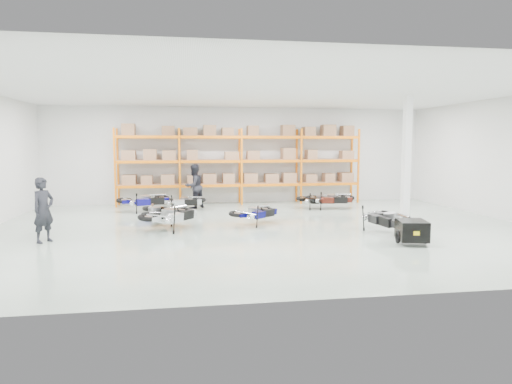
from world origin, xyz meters
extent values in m
plane|color=#AABEAE|center=(0.00, 0.00, 0.00)|extent=(18.00, 18.00, 0.00)
plane|color=white|center=(0.00, 0.00, 4.50)|extent=(18.00, 18.00, 0.00)
plane|color=silver|center=(0.00, 7.00, 2.25)|extent=(18.00, 0.00, 18.00)
plane|color=silver|center=(0.00, -7.00, 2.25)|extent=(18.00, 0.00, 18.00)
cube|color=orange|center=(-5.60, 6.00, 1.75)|extent=(0.08, 0.08, 3.50)
cube|color=orange|center=(-5.60, 6.90, 1.75)|extent=(0.08, 0.08, 3.50)
cube|color=orange|center=(-2.80, 6.00, 1.75)|extent=(0.08, 0.08, 3.50)
cube|color=orange|center=(-2.80, 6.90, 1.75)|extent=(0.08, 0.08, 3.50)
cube|color=orange|center=(0.00, 6.00, 1.75)|extent=(0.08, 0.08, 3.50)
cube|color=orange|center=(0.00, 6.90, 1.75)|extent=(0.08, 0.08, 3.50)
cube|color=orange|center=(2.80, 6.00, 1.75)|extent=(0.08, 0.08, 3.50)
cube|color=orange|center=(2.80, 6.90, 1.75)|extent=(0.08, 0.08, 3.50)
cube|color=orange|center=(5.60, 6.00, 1.75)|extent=(0.08, 0.08, 3.50)
cube|color=orange|center=(5.60, 6.90, 1.75)|extent=(0.08, 0.08, 3.50)
cube|color=orange|center=(-4.20, 6.00, 0.90)|extent=(2.70, 0.08, 0.12)
cube|color=orange|center=(-4.20, 6.90, 0.90)|extent=(2.70, 0.08, 0.12)
cube|color=#A47755|center=(-4.20, 6.45, 0.97)|extent=(2.68, 0.88, 0.02)
cube|color=#A47755|center=(-4.20, 6.45, 1.20)|extent=(2.40, 0.70, 0.44)
cube|color=orange|center=(-1.40, 6.00, 0.90)|extent=(2.70, 0.08, 0.12)
cube|color=orange|center=(-1.40, 6.90, 0.90)|extent=(2.70, 0.08, 0.12)
cube|color=#A47755|center=(-1.40, 6.45, 0.97)|extent=(2.68, 0.88, 0.02)
cube|color=#A47755|center=(-1.40, 6.45, 1.20)|extent=(2.40, 0.70, 0.44)
cube|color=orange|center=(1.40, 6.00, 0.90)|extent=(2.70, 0.08, 0.12)
cube|color=orange|center=(1.40, 6.90, 0.90)|extent=(2.70, 0.08, 0.12)
cube|color=#A47755|center=(1.40, 6.45, 0.97)|extent=(2.68, 0.88, 0.02)
cube|color=#A47755|center=(1.40, 6.45, 1.20)|extent=(2.40, 0.70, 0.44)
cube|color=orange|center=(4.20, 6.00, 0.90)|extent=(2.70, 0.08, 0.12)
cube|color=orange|center=(4.20, 6.90, 0.90)|extent=(2.70, 0.08, 0.12)
cube|color=#A47755|center=(4.20, 6.45, 0.97)|extent=(2.68, 0.88, 0.02)
cube|color=#A47755|center=(4.20, 6.45, 1.20)|extent=(2.40, 0.70, 0.44)
cube|color=orange|center=(-4.20, 6.00, 2.00)|extent=(2.70, 0.08, 0.12)
cube|color=orange|center=(-4.20, 6.90, 2.00)|extent=(2.70, 0.08, 0.12)
cube|color=#A47755|center=(-4.20, 6.45, 2.07)|extent=(2.68, 0.88, 0.02)
cube|color=#A47755|center=(-4.20, 6.45, 2.30)|extent=(2.40, 0.70, 0.44)
cube|color=orange|center=(-1.40, 6.00, 2.00)|extent=(2.70, 0.08, 0.12)
cube|color=orange|center=(-1.40, 6.90, 2.00)|extent=(2.70, 0.08, 0.12)
cube|color=#A47755|center=(-1.40, 6.45, 2.07)|extent=(2.68, 0.88, 0.02)
cube|color=#A47755|center=(-1.40, 6.45, 2.30)|extent=(2.40, 0.70, 0.44)
cube|color=orange|center=(1.40, 6.00, 2.00)|extent=(2.70, 0.08, 0.12)
cube|color=orange|center=(1.40, 6.90, 2.00)|extent=(2.70, 0.08, 0.12)
cube|color=#A47755|center=(1.40, 6.45, 2.07)|extent=(2.68, 0.88, 0.02)
cube|color=#A47755|center=(1.40, 6.45, 2.30)|extent=(2.40, 0.70, 0.44)
cube|color=orange|center=(4.20, 6.00, 2.00)|extent=(2.70, 0.08, 0.12)
cube|color=orange|center=(4.20, 6.90, 2.00)|extent=(2.70, 0.08, 0.12)
cube|color=#A47755|center=(4.20, 6.45, 2.07)|extent=(2.68, 0.88, 0.02)
cube|color=#A47755|center=(4.20, 6.45, 2.30)|extent=(2.40, 0.70, 0.44)
cube|color=orange|center=(-4.20, 6.00, 3.10)|extent=(2.70, 0.08, 0.12)
cube|color=orange|center=(-4.20, 6.90, 3.10)|extent=(2.70, 0.08, 0.12)
cube|color=#A47755|center=(-4.20, 6.45, 3.17)|extent=(2.68, 0.88, 0.02)
cube|color=#A47755|center=(-4.20, 6.45, 3.40)|extent=(2.40, 0.70, 0.44)
cube|color=orange|center=(-1.40, 6.00, 3.10)|extent=(2.70, 0.08, 0.12)
cube|color=orange|center=(-1.40, 6.90, 3.10)|extent=(2.70, 0.08, 0.12)
cube|color=#A47755|center=(-1.40, 6.45, 3.17)|extent=(2.68, 0.88, 0.02)
cube|color=#A47755|center=(-1.40, 6.45, 3.40)|extent=(2.40, 0.70, 0.44)
cube|color=orange|center=(1.40, 6.00, 3.10)|extent=(2.70, 0.08, 0.12)
cube|color=orange|center=(1.40, 6.90, 3.10)|extent=(2.70, 0.08, 0.12)
cube|color=#A47755|center=(1.40, 6.45, 3.17)|extent=(2.68, 0.88, 0.02)
cube|color=#A47755|center=(1.40, 6.45, 3.40)|extent=(2.40, 0.70, 0.44)
cube|color=orange|center=(4.20, 6.00, 3.10)|extent=(2.70, 0.08, 0.12)
cube|color=orange|center=(4.20, 6.90, 3.10)|extent=(2.70, 0.08, 0.12)
cube|color=#A47755|center=(4.20, 6.45, 3.17)|extent=(2.68, 0.88, 0.02)
cube|color=#A47755|center=(4.20, 6.45, 3.40)|extent=(2.40, 0.70, 0.44)
cube|color=white|center=(5.20, 0.50, 2.25)|extent=(0.25, 0.25, 4.50)
cube|color=black|center=(3.65, -2.97, 0.40)|extent=(0.94, 1.09, 0.55)
cube|color=yellow|center=(3.65, -3.45, 0.40)|extent=(0.16, 0.06, 0.11)
torus|color=black|center=(3.27, -2.97, 0.20)|extent=(0.08, 0.38, 0.38)
torus|color=black|center=(4.03, -2.97, 0.20)|extent=(0.08, 0.38, 0.38)
cylinder|color=black|center=(3.65, -2.32, 0.45)|extent=(0.24, 0.88, 0.04)
imported|color=black|center=(-6.55, -1.12, 0.93)|extent=(0.75, 0.81, 1.85)
imported|color=black|center=(-2.19, 5.25, 0.96)|extent=(1.18, 1.16, 1.92)
camera|label=1|loc=(-2.59, -14.67, 2.78)|focal=32.00mm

